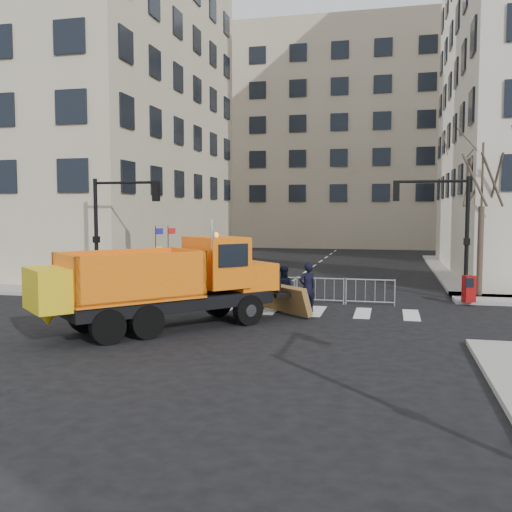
% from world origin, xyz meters
% --- Properties ---
extents(ground, '(120.00, 120.00, 0.00)m').
position_xyz_m(ground, '(0.00, 0.00, 0.00)').
color(ground, black).
rests_on(ground, ground).
extents(sidewalk_back, '(64.00, 5.00, 0.15)m').
position_xyz_m(sidewalk_back, '(0.00, 8.50, 0.07)').
color(sidewalk_back, gray).
rests_on(sidewalk_back, ground).
extents(building_left, '(24.00, 22.00, 26.00)m').
position_xyz_m(building_left, '(-20.00, 20.00, 13.00)').
color(building_left, '#BBAF8F').
rests_on(building_left, ground).
extents(building_far, '(30.00, 18.00, 24.00)m').
position_xyz_m(building_far, '(0.00, 52.00, 12.00)').
color(building_far, tan).
rests_on(building_far, ground).
extents(traffic_light_left, '(0.18, 0.18, 5.40)m').
position_xyz_m(traffic_light_left, '(-8.00, 7.50, 2.70)').
color(traffic_light_left, black).
rests_on(traffic_light_left, ground).
extents(traffic_light_right, '(0.18, 0.18, 5.40)m').
position_xyz_m(traffic_light_right, '(8.50, 9.50, 2.70)').
color(traffic_light_right, black).
rests_on(traffic_light_right, ground).
extents(crowd_barriers, '(12.60, 0.60, 1.10)m').
position_xyz_m(crowd_barriers, '(-0.75, 7.60, 0.55)').
color(crowd_barriers, '#9EA0A5').
rests_on(crowd_barriers, ground).
extents(street_tree, '(3.00, 3.00, 7.50)m').
position_xyz_m(street_tree, '(9.20, 10.50, 3.75)').
color(street_tree, '#382B21').
rests_on(street_tree, ground).
extents(plow_truck, '(8.11, 8.64, 3.64)m').
position_xyz_m(plow_truck, '(-1.98, 0.92, 1.62)').
color(plow_truck, black).
rests_on(plow_truck, ground).
extents(cop_a, '(0.84, 0.79, 1.92)m').
position_xyz_m(cop_a, '(2.19, 5.23, 0.96)').
color(cop_a, black).
rests_on(cop_a, ground).
extents(cop_b, '(0.87, 0.68, 1.78)m').
position_xyz_m(cop_b, '(1.22, 5.28, 0.89)').
color(cop_b, black).
rests_on(cop_b, ground).
extents(cop_c, '(0.93, 1.18, 1.86)m').
position_xyz_m(cop_c, '(0.29, 3.32, 0.93)').
color(cop_c, black).
rests_on(cop_c, ground).
extents(worker, '(1.39, 0.91, 2.02)m').
position_xyz_m(worker, '(-5.87, 9.79, 1.16)').
color(worker, yellow).
rests_on(worker, sidewalk_back).
extents(newspaper_box, '(0.56, 0.53, 1.10)m').
position_xyz_m(newspaper_box, '(8.49, 8.36, 0.70)').
color(newspaper_box, maroon).
rests_on(newspaper_box, sidewalk_back).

